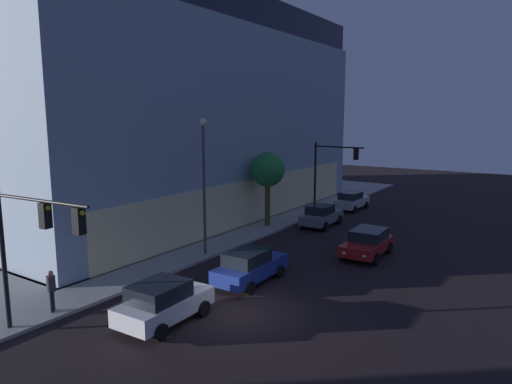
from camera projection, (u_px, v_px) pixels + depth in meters
name	position (u px, v px, depth m)	size (l,w,h in m)	color
ground_plane	(239.00, 312.00, 19.49)	(120.00, 120.00, 0.00)	black
modern_building	(145.00, 113.00, 40.87)	(34.30, 24.16, 17.36)	#4C4C51
traffic_light_near_corner	(33.00, 233.00, 16.20)	(0.58, 4.92, 5.54)	black
traffic_light_far_corner	(330.00, 166.00, 37.50)	(0.56, 4.40, 6.02)	black
street_lamp_sidewalk	(204.00, 170.00, 26.61)	(0.44, 0.44, 7.99)	#434343
sidewalk_tree	(268.00, 170.00, 33.91)	(2.56, 2.56, 5.52)	#51401E
pedestrian_waiting	(51.00, 287.00, 19.07)	(0.36, 0.36, 1.79)	black
car_white	(163.00, 302.00, 18.36)	(4.13, 2.24, 1.74)	silver
car_blue	(250.00, 266.00, 22.87)	(4.55, 2.04, 1.69)	navy
car_red	(367.00, 242.00, 27.33)	(4.33, 2.29, 1.59)	maroon
car_grey	(321.00, 215.00, 34.79)	(4.39, 2.11, 1.67)	slate
car_silver	(351.00, 201.00, 41.10)	(4.15, 2.08, 1.61)	#B7BABF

